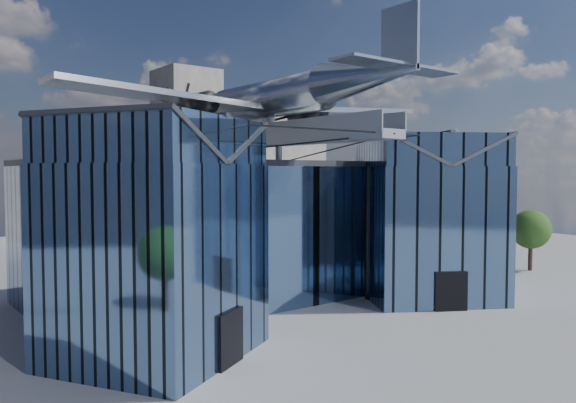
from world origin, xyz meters
TOP-DOWN VIEW (x-y plane):
  - ground_plane at (0.00, 0.00)m, footprint 120.00×120.00m
  - museum at (0.00, 5.82)m, footprint 32.88×24.50m
  - bg_towers at (1.45, 50.49)m, footprint 77.00×24.50m
  - tree_plaza_e at (27.09, 0.31)m, footprint 4.56×4.56m
  - tree_side_e at (31.90, 11.14)m, footprint 4.21×4.21m

SIDE VIEW (x-z plane):
  - ground_plane at x=0.00m, z-range 0.00..0.00m
  - tree_side_e at x=31.90m, z-range 0.88..5.88m
  - tree_plaza_e at x=27.09m, z-range 1.00..6.64m
  - museum at x=0.00m, z-range -3.26..14.34m
  - bg_towers at x=1.45m, z-range -2.99..23.01m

